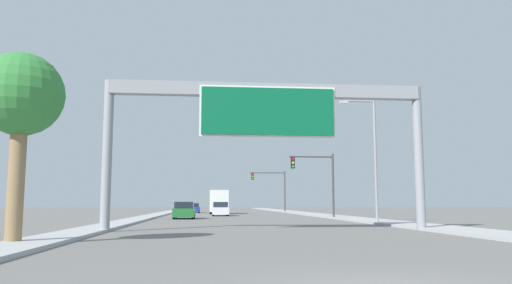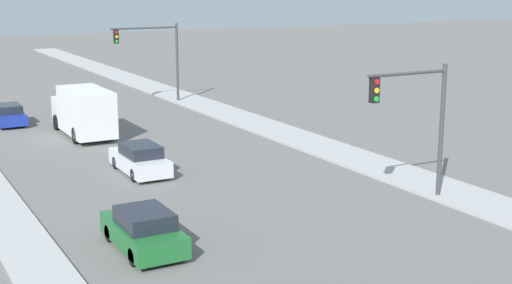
# 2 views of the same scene
# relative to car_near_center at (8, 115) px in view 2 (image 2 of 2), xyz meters

# --- Properties ---
(sidewalk_right) EXTENTS (3.00, 120.00, 0.15)m
(sidewalk_right) POSITION_rel_car_near_center_xyz_m (14.75, -4.86, -0.59)
(sidewalk_right) COLOR #ADADAD
(sidewalk_right) RESTS_ON ground
(car_near_center) EXTENTS (1.79, 4.26, 1.40)m
(car_near_center) POSITION_rel_car_near_center_xyz_m (0.00, 0.00, 0.00)
(car_near_center) COLOR navy
(car_near_center) RESTS_ON ground
(car_near_right) EXTENTS (1.89, 4.34, 1.53)m
(car_near_right) POSITION_rel_car_near_center_xyz_m (-0.00, -26.53, 0.05)
(car_near_right) COLOR #1E662D
(car_near_right) RESTS_ON ground
(car_mid_center) EXTENTS (1.80, 4.56, 1.54)m
(car_mid_center) POSITION_rel_car_near_center_xyz_m (3.50, -16.42, 0.06)
(car_mid_center) COLOR silver
(car_mid_center) RESTS_ON ground
(truck_box_primary) EXTENTS (2.38, 7.09, 3.06)m
(truck_box_primary) POSITION_rel_car_near_center_xyz_m (3.50, -6.17, 0.89)
(truck_box_primary) COLOR white
(truck_box_primary) RESTS_ON ground
(traffic_light_near_intersection) EXTENTS (4.22, 0.32, 6.02)m
(traffic_light_near_intersection) POSITION_rel_car_near_center_xyz_m (12.41, -26.86, 3.40)
(traffic_light_near_intersection) COLOR #3D3D3F
(traffic_light_near_intersection) RESTS_ON ground
(traffic_light_mid_block) EXTENTS (5.48, 0.32, 6.30)m
(traffic_light_mid_block) POSITION_rel_car_near_center_xyz_m (11.99, 3.14, 3.66)
(traffic_light_mid_block) COLOR #3D3D3F
(traffic_light_mid_block) RESTS_ON ground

